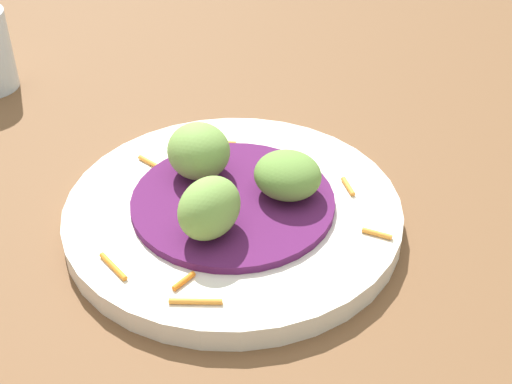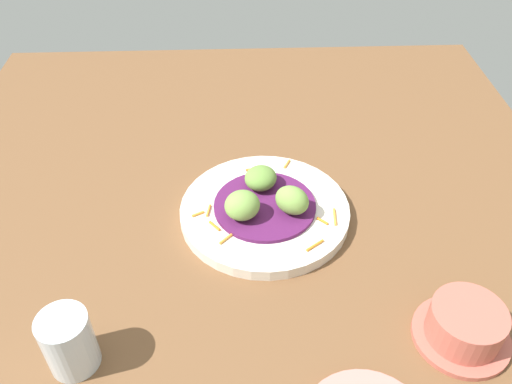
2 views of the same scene
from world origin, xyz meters
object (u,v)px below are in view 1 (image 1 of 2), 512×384
(guac_scoop_center, at_px, (199,151))
(guac_scoop_left, at_px, (288,175))
(main_plate, at_px, (233,214))
(guac_scoop_right, at_px, (209,208))

(guac_scoop_center, bearing_deg, guac_scoop_left, 155.93)
(main_plate, distance_m, guac_scoop_center, 0.06)
(guac_scoop_left, relative_size, guac_scoop_center, 1.00)
(guac_scoop_left, distance_m, guac_scoop_center, 0.08)
(main_plate, bearing_deg, guac_scoop_right, 65.93)
(main_plate, bearing_deg, guac_scoop_left, -174.07)
(main_plate, height_order, guac_scoop_right, guac_scoop_right)
(guac_scoop_center, height_order, guac_scoop_right, same)
(guac_scoop_right, bearing_deg, guac_scoop_left, -144.07)
(guac_scoop_left, distance_m, guac_scoop_right, 0.08)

